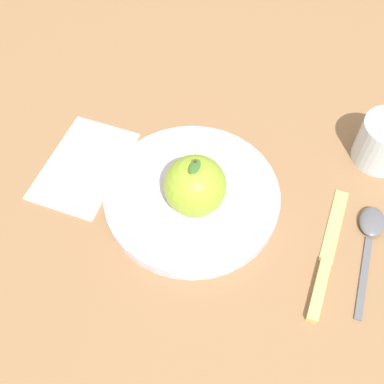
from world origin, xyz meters
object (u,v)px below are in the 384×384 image
object	(u,v)px
spoon	(370,233)
linen_napkin	(84,165)
dinner_plate	(192,196)
apple	(195,184)
knife	(325,263)

from	to	relation	value
spoon	linen_napkin	world-z (taller)	spoon
dinner_plate	spoon	world-z (taller)	dinner_plate
apple	spoon	distance (m)	0.24
dinner_plate	knife	world-z (taller)	dinner_plate
apple	spoon	xyz separation A→B (m)	(0.04, 0.23, -0.05)
apple	spoon	world-z (taller)	apple
dinner_plate	linen_napkin	bearing A→B (deg)	-109.98
dinner_plate	knife	size ratio (longest dim) A/B	1.25
dinner_plate	spoon	size ratio (longest dim) A/B	1.48
apple	linen_napkin	distance (m)	0.19
dinner_plate	apple	bearing A→B (deg)	16.06
knife	linen_napkin	bearing A→B (deg)	-114.95
dinner_plate	spoon	distance (m)	0.24
linen_napkin	dinner_plate	bearing A→B (deg)	70.02
linen_napkin	spoon	bearing A→B (deg)	74.51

